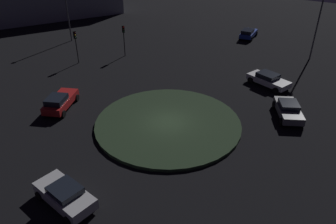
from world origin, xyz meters
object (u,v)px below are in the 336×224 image
(car_silver, at_px, (65,195))
(streetlamp_south, at_px, (320,13))
(streetlamp_southeast, at_px, (66,4))
(car_white, at_px, (268,79))
(car_blue, at_px, (248,33))
(traffic_light_southeast, at_px, (124,35))
(car_grey, at_px, (288,109))
(car_red, at_px, (60,101))
(traffic_light_east, at_px, (76,41))

(car_silver, distance_m, streetlamp_south, 35.47)
(car_silver, relative_size, streetlamp_southeast, 0.52)
(car_white, distance_m, streetlamp_southeast, 29.84)
(car_blue, height_order, traffic_light_southeast, traffic_light_southeast)
(car_silver, relative_size, car_grey, 0.98)
(car_white, distance_m, streetlamp_south, 12.09)
(car_grey, bearing_deg, streetlamp_southeast, -126.35)
(car_grey, bearing_deg, car_blue, -178.67)
(car_red, distance_m, traffic_light_east, 11.79)
(car_white, xyz_separation_m, streetlamp_southeast, (29.48, 0.51, 4.59))
(car_silver, height_order, traffic_light_east, traffic_light_east)
(car_red, relative_size, traffic_light_east, 1.18)
(car_grey, height_order, streetlamp_southeast, streetlamp_southeast)
(car_red, bearing_deg, car_grey, -85.37)
(streetlamp_southeast, relative_size, streetlamp_south, 0.89)
(streetlamp_southeast, xyz_separation_m, streetlamp_south, (-31.58, -11.24, 0.56))
(streetlamp_southeast, height_order, streetlamp_south, streetlamp_south)
(streetlamp_southeast, bearing_deg, streetlamp_south, -160.41)
(streetlamp_southeast, bearing_deg, car_red, 134.19)
(traffic_light_east, relative_size, streetlamp_southeast, 0.47)
(car_white, bearing_deg, car_red, -115.26)
(car_red, height_order, streetlamp_southeast, streetlamp_southeast)
(traffic_light_east, distance_m, streetlamp_south, 29.70)
(car_grey, bearing_deg, traffic_light_east, -115.95)
(car_white, height_order, traffic_light_east, traffic_light_east)
(traffic_light_southeast, distance_m, streetlamp_south, 24.19)
(car_red, relative_size, traffic_light_southeast, 1.19)
(car_red, distance_m, traffic_light_southeast, 14.90)
(car_blue, xyz_separation_m, streetlamp_south, (-9.84, 3.98, 5.13))
(traffic_light_east, relative_size, streetlamp_south, 0.42)
(car_white, xyz_separation_m, streetlamp_south, (-2.10, -10.74, 5.15))
(car_grey, bearing_deg, streetlamp_south, 157.14)
(car_grey, bearing_deg, car_red, -89.36)
(car_red, height_order, car_silver, car_red)
(car_grey, height_order, traffic_light_southeast, traffic_light_southeast)
(traffic_light_southeast, bearing_deg, streetlamp_south, 68.68)
(car_red, relative_size, car_grey, 1.03)
(car_grey, xyz_separation_m, streetlamp_southeast, (33.01, -4.89, 4.59))
(traffic_light_east, bearing_deg, traffic_light_southeast, 76.34)
(car_red, distance_m, car_white, 21.50)
(traffic_light_east, xyz_separation_m, streetlamp_southeast, (7.43, -5.77, 2.46))
(car_red, xyz_separation_m, streetlamp_south, (-17.05, -26.19, 5.10))
(traffic_light_east, bearing_deg, streetlamp_south, 54.64)
(streetlamp_southeast, bearing_deg, traffic_light_southeast, 176.34)
(car_white, bearing_deg, traffic_light_southeast, -157.57)
(car_red, distance_m, car_silver, 12.57)
(car_white, bearing_deg, traffic_light_east, -145.32)
(car_red, relative_size, streetlamp_southeast, 0.55)
(traffic_light_east, bearing_deg, car_blue, 75.19)
(streetlamp_south, bearing_deg, car_blue, -22.05)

